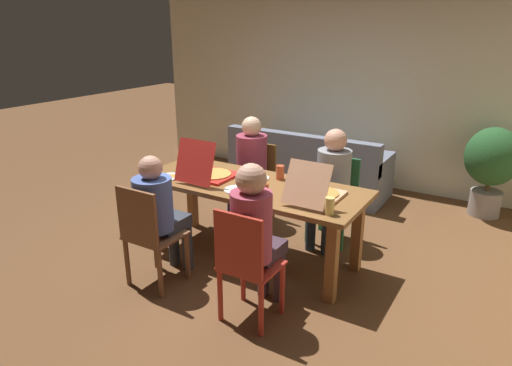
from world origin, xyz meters
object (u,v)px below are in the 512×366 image
at_px(chair_2, 245,263).
at_px(pizza_box_1, 210,173).
at_px(person_0, 159,208).
at_px(plate_0, 170,176).
at_px(drinking_glass_0, 280,172).
at_px(drinking_glass_1, 330,206).
at_px(person_2, 255,229).
at_px(pizza_box_0, 317,193).
at_px(plate_3, 193,164).
at_px(plate_1, 238,190).
at_px(drinking_glass_2, 264,190).
at_px(person_1, 331,178).
at_px(potted_plant, 492,163).
at_px(chair_1, 335,195).
at_px(chair_0, 148,233).
at_px(plate_2, 257,178).
at_px(chair_3, 256,178).
at_px(couch, 307,170).
at_px(dining_table, 250,194).
at_px(person_3, 249,162).

distance_m(chair_2, pizza_box_1, 1.29).
height_order(person_0, plate_0, person_0).
bearing_deg(drinking_glass_0, drinking_glass_1, -36.71).
relative_size(chair_2, person_2, 0.74).
relative_size(chair_2, pizza_box_0, 1.69).
bearing_deg(person_0, plate_3, 111.55).
height_order(pizza_box_0, pizza_box_1, pizza_box_1).
relative_size(plate_0, plate_1, 0.96).
height_order(drinking_glass_0, drinking_glass_2, drinking_glass_0).
distance_m(plate_0, drinking_glass_0, 1.07).
height_order(person_1, potted_plant, person_1).
bearing_deg(chair_1, potted_plant, 48.95).
xyz_separation_m(person_0, pizza_box_1, (0.05, 0.67, 0.14)).
distance_m(pizza_box_1, drinking_glass_2, 0.71).
relative_size(chair_0, plate_1, 3.77).
relative_size(chair_2, drinking_glass_1, 6.65).
height_order(pizza_box_1, potted_plant, pizza_box_1).
distance_m(pizza_box_0, plate_1, 0.71).
height_order(person_2, pizza_box_1, person_2).
relative_size(plate_2, drinking_glass_2, 2.00).
bearing_deg(person_2, chair_0, -172.51).
relative_size(chair_1, drinking_glass_1, 6.21).
bearing_deg(chair_3, chair_2, -60.82).
bearing_deg(couch, chair_0, -92.32).
distance_m(chair_1, plate_2, 0.92).
xyz_separation_m(plate_0, plate_2, (0.74, 0.40, -0.00)).
distance_m(plate_1, drinking_glass_2, 0.28).
relative_size(pizza_box_1, plate_3, 2.57).
relative_size(chair_2, chair_3, 1.06).
xyz_separation_m(chair_1, plate_3, (-1.36, -0.65, 0.29)).
relative_size(person_1, drinking_glass_1, 8.56).
bearing_deg(person_2, dining_table, 124.19).
height_order(person_2, plate_0, person_2).
bearing_deg(dining_table, person_3, 122.71).
xyz_separation_m(drinking_glass_2, couch, (-0.63, 2.23, -0.53)).
bearing_deg(person_2, potted_plant, 67.14).
distance_m(chair_0, person_1, 1.89).
relative_size(person_0, plate_1, 4.71).
height_order(dining_table, drinking_glass_2, drinking_glass_2).
xyz_separation_m(pizza_box_1, potted_plant, (2.25, 2.43, -0.17)).
bearing_deg(drinking_glass_1, dining_table, 162.12).
bearing_deg(person_3, person_0, -90.00).
bearing_deg(person_3, plate_0, -107.11).
bearing_deg(chair_2, chair_1, 90.00).
relative_size(person_2, couch, 0.59).
bearing_deg(plate_0, plate_3, 99.47).
bearing_deg(pizza_box_0, chair_0, -142.88).
xyz_separation_m(person_0, potted_plant, (2.30, 3.10, -0.03)).
bearing_deg(chair_0, pizza_box_1, 86.69).
relative_size(person_2, potted_plant, 1.18).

